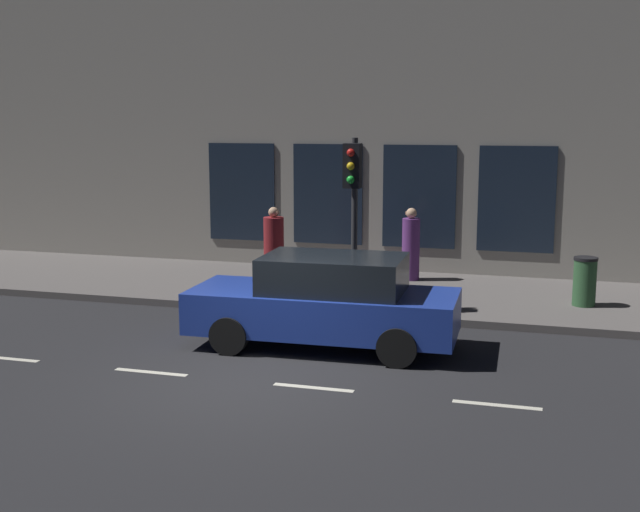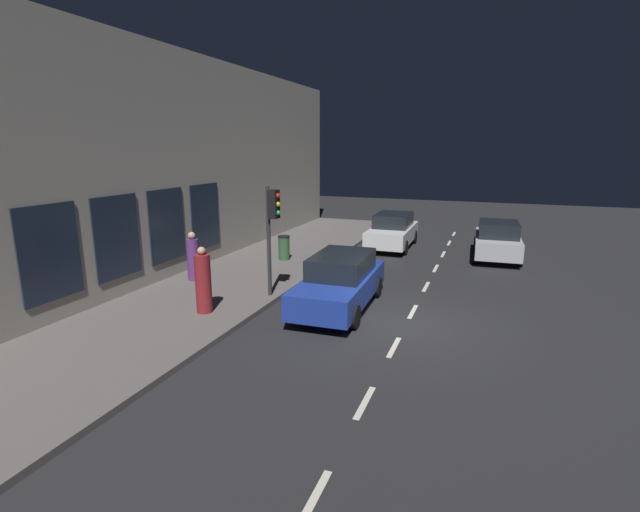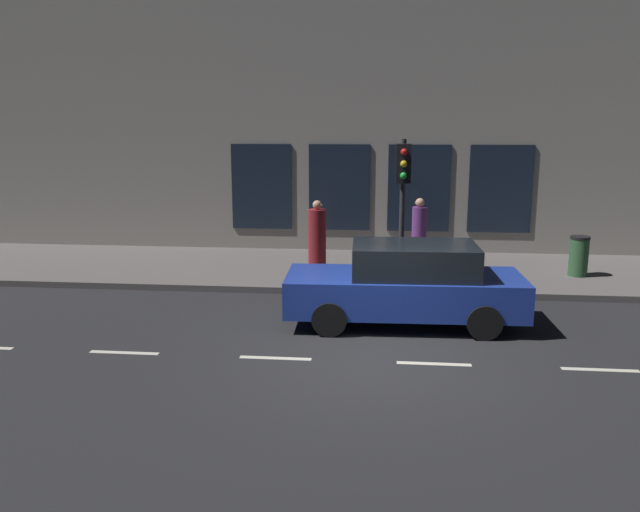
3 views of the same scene
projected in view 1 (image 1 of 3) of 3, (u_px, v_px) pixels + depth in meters
The scene contains 9 objects.
ground_plane at pixel (249, 382), 11.96m from camera, with size 60.00×60.00×0.00m, color #232326.
sidewalk at pixel (350, 291), 17.86m from camera, with size 4.50×32.00×0.15m.
building_facade at pixel (376, 114), 19.62m from camera, with size 0.65×32.00×7.89m.
lane_centre_line at pixel (313, 388), 11.68m from camera, with size 0.12×27.20×0.01m.
traffic_light at pixel (353, 188), 15.34m from camera, with size 0.46×0.32×3.33m.
parked_car_2 at pixel (326, 302), 13.61m from camera, with size 1.92×4.54×1.58m.
pedestrian_0 at pixel (274, 254), 17.22m from camera, with size 0.55×0.55×1.84m.
pedestrian_1 at pixel (411, 247), 18.59m from camera, with size 0.41×0.41×1.67m.
trash_bin at pixel (585, 281), 16.06m from camera, with size 0.47×0.47×0.98m.
Camera 1 is at (-10.73, -4.18, 3.86)m, focal length 45.42 mm.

